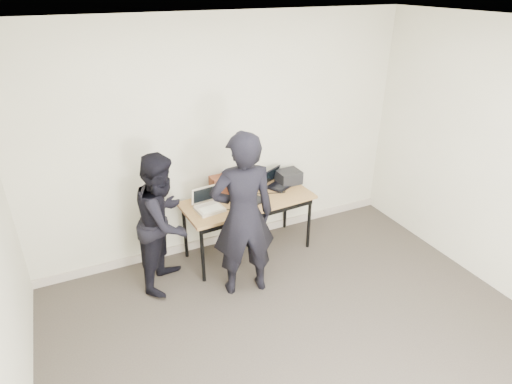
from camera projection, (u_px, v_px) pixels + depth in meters
room at (339, 237)px, 3.02m from camera, size 4.60×4.60×2.80m
desk at (248, 204)px, 4.91m from camera, size 1.54×0.75×0.72m
laptop_beige at (208, 205)px, 4.66m from camera, size 0.32×0.31×0.23m
laptop_center at (248, 196)px, 4.83m from camera, size 0.37×0.37×0.23m
laptop_right at (277, 182)px, 5.18m from camera, size 0.39×0.39×0.22m
leather_satchel at (226, 184)px, 4.94m from camera, size 0.37×0.20×0.25m
tissue at (228, 171)px, 4.88m from camera, size 0.14×0.12×0.08m
equipment_box at (289, 177)px, 5.24m from camera, size 0.28×0.24×0.16m
power_brick at (236, 209)px, 4.65m from camera, size 0.08×0.06×0.03m
cables at (251, 197)px, 4.92m from camera, size 1.15×0.48×0.01m
person_typist at (243, 216)px, 4.21m from camera, size 0.70×0.52×1.77m
person_observer at (164, 221)px, 4.39m from camera, size 0.88×0.92×1.49m
baseboard at (228, 237)px, 5.41m from camera, size 4.50×0.03×0.10m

